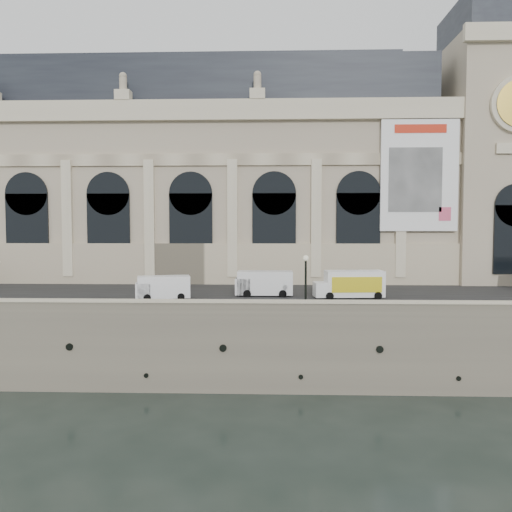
# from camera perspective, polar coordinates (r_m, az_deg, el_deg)

# --- Properties ---
(ground) EXTENTS (260.00, 260.00, 0.00)m
(ground) POSITION_cam_1_polar(r_m,az_deg,el_deg) (40.41, -6.69, -15.35)
(ground) COLOR black
(ground) RESTS_ON ground
(quay) EXTENTS (160.00, 70.00, 6.00)m
(quay) POSITION_cam_1_polar(r_m,az_deg,el_deg) (73.76, -2.65, -4.46)
(quay) COLOR #79715D
(quay) RESTS_ON ground
(street) EXTENTS (160.00, 24.00, 0.06)m
(street) POSITION_cam_1_polar(r_m,az_deg,el_deg) (52.64, -4.46, -4.24)
(street) COLOR #2D2D2D
(street) RESTS_ON quay
(parapet) EXTENTS (160.00, 1.40, 1.21)m
(parapet) POSITION_cam_1_polar(r_m,az_deg,el_deg) (39.40, -6.62, -5.90)
(parapet) COLOR #79715D
(parapet) RESTS_ON quay
(museum) EXTENTS (69.00, 18.70, 29.10)m
(museum) POSITION_cam_1_polar(r_m,az_deg,el_deg) (70.07, -7.89, 8.81)
(museum) COLOR #B9AB8E
(museum) RESTS_ON quay
(clock_pavilion) EXTENTS (13.00, 14.72, 36.70)m
(clock_pavilion) POSITION_cam_1_polar(r_m,az_deg,el_deg) (72.38, 25.32, 11.31)
(clock_pavilion) COLOR #B9AB8E
(clock_pavilion) RESTS_ON quay
(van_b) EXTENTS (5.40, 3.08, 2.26)m
(van_b) POSITION_cam_1_polar(r_m,az_deg,el_deg) (48.60, -10.87, -3.57)
(van_b) COLOR white
(van_b) RESTS_ON quay
(van_c) EXTENTS (5.71, 2.41, 2.54)m
(van_c) POSITION_cam_1_polar(r_m,az_deg,el_deg) (50.08, 0.63, -3.15)
(van_c) COLOR white
(van_c) RESTS_ON quay
(box_truck) EXTENTS (6.87, 2.87, 2.70)m
(box_truck) POSITION_cam_1_polar(r_m,az_deg,el_deg) (49.51, 10.72, -3.21)
(box_truck) COLOR white
(box_truck) RESTS_ON quay
(lamp_right) EXTENTS (0.48, 0.48, 4.67)m
(lamp_right) POSITION_cam_1_polar(r_m,az_deg,el_deg) (40.39, 5.70, -3.24)
(lamp_right) COLOR black
(lamp_right) RESTS_ON quay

